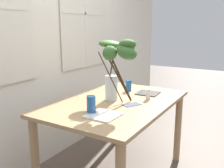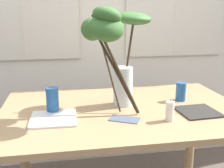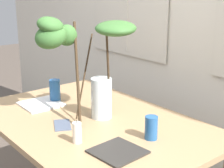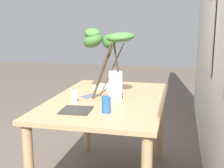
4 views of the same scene
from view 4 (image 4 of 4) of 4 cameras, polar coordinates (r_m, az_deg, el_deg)
dining_table at (r=2.47m, az=-0.72°, el=-5.38°), size 1.38×0.91×0.77m
vase_with_branches at (r=2.41m, az=-0.88°, el=6.11°), size 0.49×0.55×0.58m
drinking_glass_blue_left at (r=2.80m, az=1.26°, el=0.65°), size 0.07×0.07×0.14m
drinking_glass_blue_right at (r=2.05m, az=-1.11°, el=-3.95°), size 0.06×0.06×0.11m
plate_square_left at (r=2.83m, az=-0.92°, el=-0.57°), size 0.24×0.24×0.01m
plate_square_right at (r=2.12m, az=-6.88°, el=-4.99°), size 0.22×0.22×0.01m
napkin_folded at (r=2.51m, az=-4.31°, el=-2.31°), size 0.17×0.15×0.00m
pillar_candle at (r=2.31m, az=-7.20°, el=-2.38°), size 0.04×0.04×0.11m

